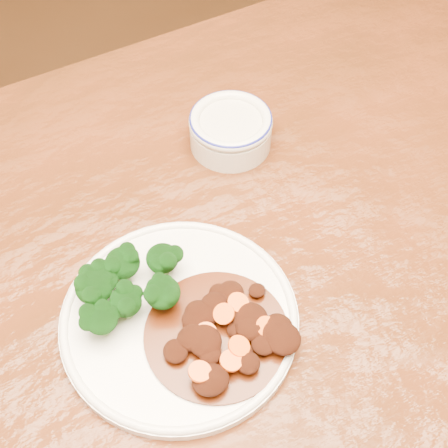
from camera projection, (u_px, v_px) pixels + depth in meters
name	position (u px, v px, depth m)	size (l,w,h in m)	color
ground	(226.00, 446.00, 1.38)	(4.00, 4.00, 0.00)	#472711
dining_table	(227.00, 290.00, 0.84)	(1.61, 1.10, 0.75)	#58250F
dinner_plate	(179.00, 318.00, 0.72)	(0.28, 0.28, 0.02)	white
broccoli_florets	(124.00, 284.00, 0.71)	(0.13, 0.10, 0.05)	#74A254
mince_stew	(229.00, 332.00, 0.69)	(0.17, 0.16, 0.03)	#451607
dip_bowl	(231.00, 129.00, 0.88)	(0.12, 0.12, 0.05)	silver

